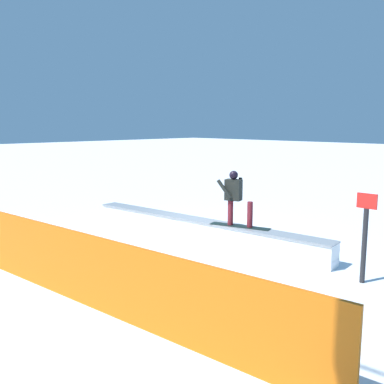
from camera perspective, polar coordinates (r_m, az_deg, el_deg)
The scene contains 5 objects.
ground_plane at distance 12.05m, azimuth 0.97°, elevation -6.29°, with size 120.00×120.00×0.00m, color white.
grind_box at distance 11.99m, azimuth 0.98°, elevation -5.07°, with size 7.62×1.25×0.58m.
snowboarder at distance 11.07m, azimuth 5.67°, elevation -0.57°, with size 1.58×0.72×1.41m.
safety_fence at distance 9.24m, azimuth -19.74°, elevation -7.42°, with size 12.65×0.06×1.29m, color orange.
trail_marker at distance 9.34m, azimuth 21.59°, elevation -5.26°, with size 0.40×0.10×1.82m.
Camera 1 is at (-8.09, 8.36, 3.17)m, focal length 40.94 mm.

